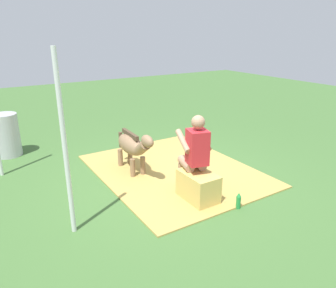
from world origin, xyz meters
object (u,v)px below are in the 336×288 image
at_px(tent_pole_left, 65,147).
at_px(water_barrel, 6,135).
at_px(hay_bale, 198,187).
at_px(person_seated, 194,152).
at_px(soda_bottle, 238,201).
at_px(pony_standing, 133,146).

bearing_deg(tent_pole_left, water_barrel, 5.83).
relative_size(hay_bale, person_seated, 0.47).
height_order(hay_bale, tent_pole_left, tent_pole_left).
relative_size(person_seated, soda_bottle, 5.27).
bearing_deg(water_barrel, hay_bale, -148.53).
xyz_separation_m(pony_standing, tent_pole_left, (-1.23, 1.47, 0.64)).
bearing_deg(pony_standing, soda_bottle, -159.36).
bearing_deg(water_barrel, pony_standing, -139.88).
bearing_deg(tent_pole_left, hay_bale, -96.33).
height_order(soda_bottle, water_barrel, water_barrel).
height_order(hay_bale, water_barrel, water_barrel).
bearing_deg(person_seated, hay_bale, 169.36).
distance_m(person_seated, pony_standing, 1.36).
height_order(person_seated, soda_bottle, person_seated).
height_order(hay_bale, person_seated, person_seated).
bearing_deg(water_barrel, tent_pole_left, -174.17).
bearing_deg(soda_bottle, water_barrel, 31.85).
xyz_separation_m(soda_bottle, water_barrel, (4.11, 2.55, 0.32)).
distance_m(soda_bottle, water_barrel, 4.85).
distance_m(pony_standing, soda_bottle, 2.12).
bearing_deg(soda_bottle, person_seated, 25.62).
xyz_separation_m(hay_bale, person_seated, (0.16, -0.03, 0.50)).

